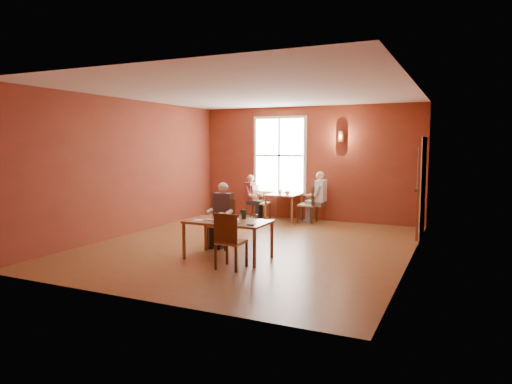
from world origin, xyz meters
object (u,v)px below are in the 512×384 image
at_px(main_table, 228,240).
at_px(diner_maroon, 260,198).
at_px(chair_empty, 231,240).
at_px(second_table, 284,207).
at_px(chair_diner_main, 221,224).
at_px(chair_diner_white, 307,204).
at_px(diner_white, 309,198).
at_px(diner_main, 220,217).
at_px(chair_diner_maroon, 261,202).

relative_size(main_table, diner_maroon, 1.25).
distance_m(chair_empty, second_table, 4.77).
xyz_separation_m(chair_diner_main, chair_diner_white, (0.59, 3.48, 0.00)).
bearing_deg(diner_white, diner_maroon, 90.00).
bearing_deg(diner_main, chair_empty, 126.07).
bearing_deg(chair_diner_white, diner_maroon, 90.00).
xyz_separation_m(chair_diner_white, diner_white, (0.03, 0.00, 0.16)).
height_order(second_table, diner_maroon, diner_maroon).
height_order(diner_main, diner_white, diner_white).
bearing_deg(diner_white, chair_diner_main, 169.87).
relative_size(chair_empty, chair_diner_white, 0.96).
height_order(main_table, second_table, second_table).
height_order(main_table, chair_diner_maroon, chair_diner_maroon).
relative_size(chair_diner_main, diner_maroon, 0.82).
xyz_separation_m(second_table, diner_white, (0.68, 0.00, 0.28)).
distance_m(main_table, diner_maroon, 4.31).
bearing_deg(second_table, chair_diner_white, 0.00).
height_order(second_table, diner_white, diner_white).
relative_size(chair_diner_white, chair_diner_maroon, 1.06).
distance_m(chair_diner_main, diner_white, 3.53).
bearing_deg(diner_main, chair_diner_white, -99.57).
bearing_deg(chair_diner_main, chair_empty, 125.38).
xyz_separation_m(chair_empty, second_table, (-0.91, 4.68, -0.11)).
distance_m(diner_main, chair_diner_maroon, 3.58).
xyz_separation_m(diner_main, diner_maroon, (-0.74, 3.51, -0.03)).
distance_m(main_table, chair_diner_maroon, 4.30).
relative_size(chair_diner_maroon, diner_maroon, 0.79).
height_order(chair_diner_main, diner_main, diner_main).
relative_size(main_table, diner_white, 1.13).
xyz_separation_m(second_table, diner_maroon, (-0.68, 0.00, 0.22)).
distance_m(chair_diner_white, diner_maroon, 1.33).
distance_m(chair_diner_main, chair_diner_maroon, 3.55).
bearing_deg(diner_main, diner_maroon, -78.09).
bearing_deg(diner_white, chair_diner_white, 90.00).
bearing_deg(chair_empty, diner_white, 93.84).
distance_m(diner_white, chair_diner_maroon, 1.34).
bearing_deg(chair_diner_white, main_table, 178.74).
distance_m(chair_diner_white, chair_diner_maroon, 1.30).
xyz_separation_m(second_table, chair_diner_maroon, (-0.65, 0.00, 0.10)).
bearing_deg(diner_main, second_table, -89.03).
height_order(chair_empty, chair_diner_maroon, chair_empty).
relative_size(main_table, chair_empty, 1.57).
xyz_separation_m(chair_empty, diner_white, (-0.23, 4.68, 0.18)).
bearing_deg(diner_maroon, chair_diner_main, 12.01).
distance_m(diner_main, chair_diner_white, 3.56).
height_order(diner_main, chair_empty, diner_main).
relative_size(diner_main, diner_white, 0.96).
height_order(chair_diner_main, chair_diner_maroon, chair_diner_main).
height_order(chair_diner_white, diner_maroon, diner_maroon).
bearing_deg(main_table, chair_empty, -57.36).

